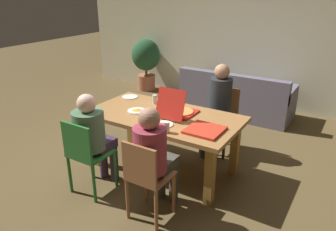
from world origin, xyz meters
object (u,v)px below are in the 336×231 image
(pizza_box_1, at_px, (205,130))
(potted_plant, at_px, (146,59))
(person_0, at_px, (93,133))
(chair_0, at_px, (85,153))
(drinking_glass_0, at_px, (155,99))
(plate_2, at_px, (130,97))
(pizza_box_0, at_px, (178,111))
(chair_1, at_px, (222,116))
(couch, at_px, (236,99))
(dining_table, at_px, (164,123))
(person_2, at_px, (154,152))
(person_1, at_px, (218,103))
(drinking_glass_1, at_px, (166,127))
(plate_1, at_px, (137,110))
(plate_0, at_px, (164,124))
(chair_2, at_px, (146,177))

(pizza_box_1, bearing_deg, potted_plant, 134.41)
(person_0, bearing_deg, pizza_box_1, 28.89)
(chair_0, height_order, drinking_glass_0, chair_0)
(plate_2, bearing_deg, pizza_box_0, -13.08)
(pizza_box_0, height_order, plate_2, pizza_box_0)
(chair_1, distance_m, couch, 1.48)
(pizza_box_1, xyz_separation_m, potted_plant, (-2.85, 2.91, -0.08))
(pizza_box_1, bearing_deg, couch, 102.57)
(dining_table, distance_m, person_2, 0.88)
(plate_2, distance_m, couch, 2.27)
(pizza_box_1, distance_m, drinking_glass_0, 1.07)
(person_2, bearing_deg, couch, 95.59)
(person_1, distance_m, pizza_box_1, 1.00)
(pizza_box_1, bearing_deg, person_1, 104.88)
(chair_1, height_order, drinking_glass_0, chair_1)
(person_0, xyz_separation_m, person_1, (0.84, 1.57, 0.04))
(dining_table, height_order, person_2, person_2)
(dining_table, height_order, person_1, person_1)
(dining_table, relative_size, drinking_glass_1, 15.34)
(person_1, height_order, pizza_box_1, person_1)
(dining_table, bearing_deg, chair_1, 67.73)
(couch, bearing_deg, person_1, -78.87)
(person_1, distance_m, plate_1, 1.15)
(person_0, distance_m, drinking_glass_1, 0.84)
(plate_0, xyz_separation_m, potted_plant, (-2.38, 3.01, -0.07))
(person_2, relative_size, potted_plant, 1.05)
(person_1, bearing_deg, person_2, -90.00)
(person_2, distance_m, drinking_glass_1, 0.39)
(chair_2, relative_size, drinking_glass_1, 7.20)
(dining_table, distance_m, person_1, 0.89)
(drinking_glass_0, height_order, drinking_glass_1, drinking_glass_1)
(chair_1, distance_m, chair_2, 1.87)
(drinking_glass_1, distance_m, potted_plant, 4.04)
(person_1, distance_m, chair_2, 1.74)
(chair_0, xyz_separation_m, drinking_glass_0, (0.13, 1.19, 0.30))
(plate_2, bearing_deg, drinking_glass_0, -3.96)
(drinking_glass_1, height_order, potted_plant, potted_plant)
(dining_table, bearing_deg, pizza_box_0, 32.47)
(pizza_box_1, distance_m, drinking_glass_1, 0.42)
(chair_0, bearing_deg, plate_1, 83.55)
(pizza_box_1, distance_m, couch, 2.65)
(chair_2, bearing_deg, person_0, 169.37)
(chair_1, bearing_deg, person_0, -116.01)
(person_1, bearing_deg, pizza_box_0, -108.33)
(chair_1, xyz_separation_m, person_1, (-0.00, -0.14, 0.24))
(person_2, relative_size, plate_0, 5.39)
(chair_0, relative_size, person_1, 0.71)
(drinking_glass_0, distance_m, potted_plant, 3.11)
(chair_1, distance_m, plate_1, 1.29)
(chair_1, relative_size, couch, 0.45)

